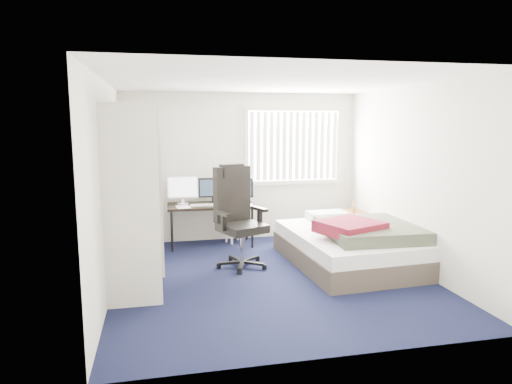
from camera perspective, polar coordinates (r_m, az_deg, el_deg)
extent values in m
plane|color=black|center=(6.08, 1.94, -10.62)|extent=(4.20, 4.20, 0.00)
plane|color=silver|center=(7.82, -1.78, 3.15)|extent=(4.00, 0.00, 4.00)
plane|color=silver|center=(3.81, 9.80, -3.01)|extent=(4.00, 0.00, 4.00)
plane|color=silver|center=(5.64, -18.10, 0.51)|extent=(0.00, 4.20, 4.20)
plane|color=silver|center=(6.57, 19.19, 1.57)|extent=(0.00, 4.20, 4.20)
plane|color=white|center=(5.75, 2.07, 13.58)|extent=(4.20, 4.20, 0.00)
cube|color=white|center=(7.99, 4.62, 5.76)|extent=(1.60, 0.02, 1.20)
cube|color=beige|center=(7.95, 4.75, 10.29)|extent=(1.72, 0.06, 0.06)
cube|color=beige|center=(8.02, 4.63, 1.25)|extent=(1.72, 0.06, 0.06)
cube|color=white|center=(7.93, 4.75, 5.74)|extent=(1.60, 0.04, 1.16)
cube|color=beige|center=(5.05, -15.30, -2.03)|extent=(0.60, 0.04, 2.20)
cube|color=beige|center=(6.82, -14.54, 0.77)|extent=(0.60, 0.04, 2.20)
cube|color=beige|center=(5.87, -15.30, 10.25)|extent=(0.60, 1.80, 0.04)
cube|color=beige|center=(5.87, -15.14, 6.54)|extent=(0.56, 1.74, 0.03)
cylinder|color=silver|center=(5.87, -15.10, 5.37)|extent=(0.03, 1.72, 0.03)
cube|color=#26262B|center=(5.81, -14.97, 0.88)|extent=(0.38, 1.10, 0.90)
cube|color=beige|center=(6.37, -11.82, 0.31)|extent=(0.03, 0.90, 2.20)
cube|color=white|center=(5.41, -15.43, 7.79)|extent=(0.38, 0.30, 0.24)
cube|color=gray|center=(5.91, -15.17, 7.77)|extent=(0.34, 0.28, 0.22)
cube|color=black|center=(7.46, -5.65, -1.70)|extent=(1.41, 0.69, 0.04)
cylinder|color=black|center=(7.24, -10.46, -4.89)|extent=(0.04, 0.04, 0.65)
cylinder|color=black|center=(7.76, -10.48, -3.98)|extent=(0.04, 0.04, 0.65)
cylinder|color=black|center=(7.35, -0.47, -4.54)|extent=(0.04, 0.04, 0.65)
cylinder|color=black|center=(7.86, -1.15, -3.66)|extent=(0.04, 0.04, 0.65)
cube|color=white|center=(7.49, -9.16, 0.61)|extent=(0.50, 0.04, 0.36)
cube|color=white|center=(7.49, -9.16, 0.61)|extent=(0.45, 0.02, 0.31)
cube|color=black|center=(7.52, -5.41, 0.56)|extent=(0.48, 0.04, 0.32)
cube|color=#1E2838|center=(7.52, -5.41, 0.56)|extent=(0.43, 0.02, 0.27)
cube|color=black|center=(7.54, -2.08, 0.61)|extent=(0.48, 0.04, 0.32)
cube|color=#1E2838|center=(7.54, -2.08, 0.61)|extent=(0.43, 0.02, 0.27)
cube|color=white|center=(7.35, -6.67, -1.64)|extent=(0.40, 0.15, 0.02)
cube|color=black|center=(7.37, -4.51, -1.54)|extent=(0.06, 0.10, 0.02)
cylinder|color=silver|center=(7.42, -3.49, -0.93)|extent=(0.08, 0.08, 0.16)
cube|color=white|center=(7.45, -5.65, -1.53)|extent=(0.31, 0.29, 0.00)
cube|color=black|center=(6.49, -1.73, -8.72)|extent=(0.88, 0.88, 0.13)
cylinder|color=silver|center=(6.42, -1.74, -6.72)|extent=(0.07, 0.07, 0.45)
cube|color=black|center=(6.36, -1.75, -4.50)|extent=(0.73, 0.73, 0.11)
cube|color=black|center=(6.49, -3.01, -0.22)|extent=(0.56, 0.32, 0.78)
cube|color=black|center=(6.44, -3.04, 2.72)|extent=(0.36, 0.25, 0.18)
cube|color=black|center=(6.15, -4.11, -2.73)|extent=(0.19, 0.32, 0.04)
cube|color=black|center=(6.48, 0.47, -2.13)|extent=(0.19, 0.32, 0.04)
cube|color=white|center=(7.72, -2.66, -4.51)|extent=(0.39, 0.36, 0.03)
cylinder|color=white|center=(7.62, -3.04, -5.68)|extent=(0.04, 0.04, 0.23)
cylinder|color=white|center=(7.76, -3.72, -5.42)|extent=(0.04, 0.04, 0.23)
cylinder|color=white|center=(7.74, -1.58, -5.43)|extent=(0.04, 0.04, 0.23)
cylinder|color=white|center=(7.88, -2.28, -5.18)|extent=(0.04, 0.04, 0.23)
cube|color=brown|center=(7.77, 12.07, -2.74)|extent=(0.62, 0.83, 0.04)
cube|color=brown|center=(7.49, 11.02, -5.14)|extent=(0.05, 0.05, 0.47)
cube|color=brown|center=(8.14, 10.86, -4.02)|extent=(0.05, 0.05, 0.47)
cube|color=brown|center=(7.51, 13.26, -5.18)|extent=(0.05, 0.05, 0.47)
cube|color=brown|center=(8.15, 12.92, -4.06)|extent=(0.05, 0.05, 0.47)
cube|color=brown|center=(7.58, 12.16, -2.17)|extent=(0.07, 0.14, 0.18)
cube|color=brown|center=(7.85, 12.05, -1.79)|extent=(0.07, 0.14, 0.18)
cube|color=#453B32|center=(6.74, 11.66, -7.58)|extent=(1.75, 2.25, 0.28)
cube|color=white|center=(6.68, 11.72, -5.72)|extent=(1.70, 2.21, 0.19)
cube|color=#B8C2B3|center=(7.34, 8.90, -3.00)|extent=(0.62, 0.44, 0.14)
cube|color=#393D2D|center=(6.50, 13.97, -4.65)|extent=(1.27, 1.38, 0.18)
cube|color=#560E22|center=(6.23, 11.65, -4.34)|extent=(0.96, 0.93, 0.16)
cube|color=tan|center=(6.16, -14.04, -9.23)|extent=(0.46, 0.41, 0.28)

